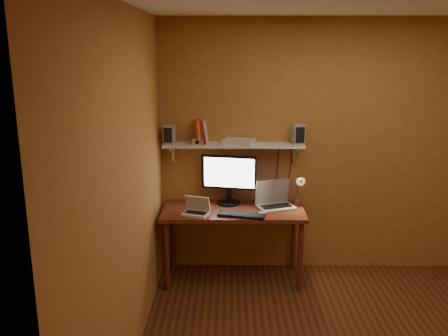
{
  "coord_description": "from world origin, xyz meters",
  "views": [
    {
      "loc": [
        -0.98,
        -3.17,
        2.28
      ],
      "look_at": [
        -1.04,
        1.18,
        1.2
      ],
      "focal_mm": 38.0,
      "sensor_mm": 36.0,
      "label": 1
    }
  ],
  "objects_px": {
    "monitor": "(229,177)",
    "router": "(239,141)",
    "wall_shelf": "(234,145)",
    "laptop": "(274,200)",
    "desk": "(233,218)",
    "netbook": "(197,209)",
    "speaker_left": "(169,134)",
    "desk_lamp": "(299,186)",
    "keyboard": "(242,215)",
    "speaker_right": "(298,134)",
    "shelf_camera": "(198,142)",
    "mouse": "(262,213)"
  },
  "relations": [
    {
      "from": "desk",
      "to": "shelf_camera",
      "type": "xyz_separation_m",
      "value": [
        -0.35,
        0.12,
        0.74
      ]
    },
    {
      "from": "wall_shelf",
      "to": "router",
      "type": "bearing_deg",
      "value": -7.95
    },
    {
      "from": "speaker_left",
      "to": "keyboard",
      "type": "bearing_deg",
      "value": -19.37
    },
    {
      "from": "mouse",
      "to": "desk_lamp",
      "type": "distance_m",
      "value": 0.52
    },
    {
      "from": "desk",
      "to": "netbook",
      "type": "bearing_deg",
      "value": -158.73
    },
    {
      "from": "monitor",
      "to": "speaker_left",
      "type": "xyz_separation_m",
      "value": [
        -0.59,
        0.01,
        0.44
      ]
    },
    {
      "from": "desk",
      "to": "speaker_right",
      "type": "relative_size",
      "value": 6.99
    },
    {
      "from": "desk_lamp",
      "to": "speaker_right",
      "type": "height_order",
      "value": "speaker_right"
    },
    {
      "from": "wall_shelf",
      "to": "laptop",
      "type": "distance_m",
      "value": 0.68
    },
    {
      "from": "speaker_right",
      "to": "speaker_left",
      "type": "bearing_deg",
      "value": 168.87
    },
    {
      "from": "wall_shelf",
      "to": "laptop",
      "type": "height_order",
      "value": "wall_shelf"
    },
    {
      "from": "desk",
      "to": "monitor",
      "type": "bearing_deg",
      "value": 105.23
    },
    {
      "from": "wall_shelf",
      "to": "speaker_right",
      "type": "relative_size",
      "value": 6.99
    },
    {
      "from": "keyboard",
      "to": "desk_lamp",
      "type": "distance_m",
      "value": 0.69
    },
    {
      "from": "mouse",
      "to": "shelf_camera",
      "type": "height_order",
      "value": "shelf_camera"
    },
    {
      "from": "monitor",
      "to": "speaker_left",
      "type": "relative_size",
      "value": 2.94
    },
    {
      "from": "monitor",
      "to": "router",
      "type": "bearing_deg",
      "value": 16.93
    },
    {
      "from": "desk",
      "to": "speaker_left",
      "type": "bearing_deg",
      "value": 163.69
    },
    {
      "from": "desk",
      "to": "shelf_camera",
      "type": "relative_size",
      "value": 12.58
    },
    {
      "from": "mouse",
      "to": "shelf_camera",
      "type": "relative_size",
      "value": 0.81
    },
    {
      "from": "desk",
      "to": "monitor",
      "type": "height_order",
      "value": "monitor"
    },
    {
      "from": "netbook",
      "to": "speaker_right",
      "type": "relative_size",
      "value": 1.43
    },
    {
      "from": "wall_shelf",
      "to": "speaker_left",
      "type": "relative_size",
      "value": 7.43
    },
    {
      "from": "desk",
      "to": "wall_shelf",
      "type": "bearing_deg",
      "value": 90.0
    },
    {
      "from": "speaker_right",
      "to": "shelf_camera",
      "type": "height_order",
      "value": "speaker_right"
    },
    {
      "from": "desk_lamp",
      "to": "router",
      "type": "bearing_deg",
      "value": 174.3
    },
    {
      "from": "netbook",
      "to": "speaker_right",
      "type": "xyz_separation_m",
      "value": [
        0.99,
        0.32,
        0.67
      ]
    },
    {
      "from": "wall_shelf",
      "to": "netbook",
      "type": "relative_size",
      "value": 4.89
    },
    {
      "from": "laptop",
      "to": "speaker_right",
      "type": "distance_m",
      "value": 0.7
    },
    {
      "from": "mouse",
      "to": "netbook",
      "type": "bearing_deg",
      "value": 170.15
    },
    {
      "from": "speaker_right",
      "to": "router",
      "type": "bearing_deg",
      "value": 168.43
    },
    {
      "from": "mouse",
      "to": "speaker_left",
      "type": "distance_m",
      "value": 1.2
    },
    {
      "from": "netbook",
      "to": "router",
      "type": "relative_size",
      "value": 0.96
    },
    {
      "from": "keyboard",
      "to": "shelf_camera",
      "type": "height_order",
      "value": "shelf_camera"
    },
    {
      "from": "netbook",
      "to": "speaker_left",
      "type": "distance_m",
      "value": 0.8
    },
    {
      "from": "monitor",
      "to": "mouse",
      "type": "xyz_separation_m",
      "value": [
        0.32,
        -0.34,
        -0.27
      ]
    },
    {
      "from": "router",
      "to": "shelf_camera",
      "type": "bearing_deg",
      "value": -170.29
    },
    {
      "from": "netbook",
      "to": "router",
      "type": "distance_m",
      "value": 0.79
    },
    {
      "from": "mouse",
      "to": "speaker_right",
      "type": "distance_m",
      "value": 0.87
    },
    {
      "from": "monitor",
      "to": "router",
      "type": "height_order",
      "value": "router"
    },
    {
      "from": "desk",
      "to": "laptop",
      "type": "relative_size",
      "value": 3.32
    },
    {
      "from": "laptop",
      "to": "speaker_right",
      "type": "height_order",
      "value": "speaker_right"
    },
    {
      "from": "shelf_camera",
      "to": "router",
      "type": "bearing_deg",
      "value": 9.71
    },
    {
      "from": "monitor",
      "to": "keyboard",
      "type": "height_order",
      "value": "monitor"
    },
    {
      "from": "speaker_right",
      "to": "router",
      "type": "relative_size",
      "value": 0.67
    },
    {
      "from": "speaker_right",
      "to": "shelf_camera",
      "type": "xyz_separation_m",
      "value": [
        -0.99,
        -0.06,
        -0.07
      ]
    },
    {
      "from": "desk",
      "to": "desk_lamp",
      "type": "distance_m",
      "value": 0.73
    },
    {
      "from": "netbook",
      "to": "mouse",
      "type": "distance_m",
      "value": 0.63
    },
    {
      "from": "keyboard",
      "to": "mouse",
      "type": "xyz_separation_m",
      "value": [
        0.19,
        0.03,
        0.0
      ]
    },
    {
      "from": "monitor",
      "to": "router",
      "type": "distance_m",
      "value": 0.38
    }
  ]
}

